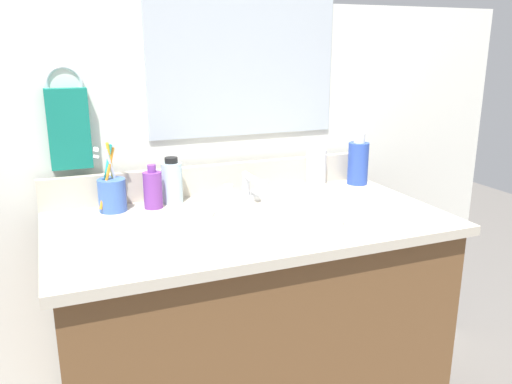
{
  "coord_description": "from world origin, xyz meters",
  "views": [
    {
      "loc": [
        -0.47,
        -1.21,
        1.17
      ],
      "look_at": [
        0.02,
        0.0,
        0.8
      ],
      "focal_mm": 36.44,
      "sensor_mm": 36.0,
      "label": 1
    }
  ],
  "objects_px": {
    "hand_towel": "(69,129)",
    "bottle_cream_purple": "(153,189)",
    "bottle_gel_clear": "(172,182)",
    "bottle_shampoo_blue": "(358,162)",
    "soap_bar": "(314,188)",
    "bottle_lotion_white": "(316,166)",
    "cup_blue_plastic": "(112,193)",
    "faucet": "(247,190)"
  },
  "relations": [
    {
      "from": "faucet",
      "to": "bottle_cream_purple",
      "type": "distance_m",
      "value": 0.28
    },
    {
      "from": "hand_towel",
      "to": "bottle_cream_purple",
      "type": "distance_m",
      "value": 0.28
    },
    {
      "from": "hand_towel",
      "to": "bottle_gel_clear",
      "type": "relative_size",
      "value": 1.64
    },
    {
      "from": "bottle_cream_purple",
      "to": "cup_blue_plastic",
      "type": "distance_m",
      "value": 0.11
    },
    {
      "from": "cup_blue_plastic",
      "to": "soap_bar",
      "type": "height_order",
      "value": "cup_blue_plastic"
    },
    {
      "from": "bottle_gel_clear",
      "to": "cup_blue_plastic",
      "type": "relative_size",
      "value": 0.69
    },
    {
      "from": "bottle_gel_clear",
      "to": "bottle_shampoo_blue",
      "type": "distance_m",
      "value": 0.61
    },
    {
      "from": "bottle_lotion_white",
      "to": "soap_bar",
      "type": "xyz_separation_m",
      "value": [
        -0.04,
        -0.07,
        -0.05
      ]
    },
    {
      "from": "hand_towel",
      "to": "bottle_cream_purple",
      "type": "bearing_deg",
      "value": -26.7
    },
    {
      "from": "bottle_cream_purple",
      "to": "cup_blue_plastic",
      "type": "xyz_separation_m",
      "value": [
        -0.11,
        0.01,
        -0.0
      ]
    },
    {
      "from": "bottle_lotion_white",
      "to": "bottle_shampoo_blue",
      "type": "relative_size",
      "value": 0.85
    },
    {
      "from": "hand_towel",
      "to": "bottle_gel_clear",
      "type": "bearing_deg",
      "value": -15.39
    },
    {
      "from": "bottle_shampoo_blue",
      "to": "bottle_cream_purple",
      "type": "bearing_deg",
      "value": -179.06
    },
    {
      "from": "faucet",
      "to": "cup_blue_plastic",
      "type": "relative_size",
      "value": 0.83
    },
    {
      "from": "bottle_gel_clear",
      "to": "bottle_shampoo_blue",
      "type": "xyz_separation_m",
      "value": [
        0.61,
        -0.02,
        0.01
      ]
    },
    {
      "from": "bottle_lotion_white",
      "to": "cup_blue_plastic",
      "type": "height_order",
      "value": "cup_blue_plastic"
    },
    {
      "from": "bottle_cream_purple",
      "to": "bottle_shampoo_blue",
      "type": "height_order",
      "value": "bottle_shampoo_blue"
    },
    {
      "from": "faucet",
      "to": "bottle_cream_purple",
      "type": "xyz_separation_m",
      "value": [
        -0.27,
        0.02,
        0.03
      ]
    },
    {
      "from": "hand_towel",
      "to": "soap_bar",
      "type": "relative_size",
      "value": 3.44
    },
    {
      "from": "hand_towel",
      "to": "bottle_shampoo_blue",
      "type": "bearing_deg",
      "value": -5.87
    },
    {
      "from": "soap_bar",
      "to": "bottle_cream_purple",
      "type": "bearing_deg",
      "value": 177.78
    },
    {
      "from": "bottle_lotion_white",
      "to": "cup_blue_plastic",
      "type": "distance_m",
      "value": 0.65
    },
    {
      "from": "bottle_cream_purple",
      "to": "bottle_shampoo_blue",
      "type": "distance_m",
      "value": 0.68
    },
    {
      "from": "bottle_gel_clear",
      "to": "bottle_lotion_white",
      "type": "relative_size",
      "value": 0.93
    },
    {
      "from": "bottle_shampoo_blue",
      "to": "soap_bar",
      "type": "bearing_deg",
      "value": -170.24
    },
    {
      "from": "bottle_lotion_white",
      "to": "bottle_shampoo_blue",
      "type": "height_order",
      "value": "bottle_shampoo_blue"
    },
    {
      "from": "bottle_cream_purple",
      "to": "bottle_gel_clear",
      "type": "xyz_separation_m",
      "value": [
        0.06,
        0.03,
        0.01
      ]
    },
    {
      "from": "faucet",
      "to": "bottle_lotion_white",
      "type": "bearing_deg",
      "value": 13.82
    },
    {
      "from": "faucet",
      "to": "soap_bar",
      "type": "height_order",
      "value": "faucet"
    },
    {
      "from": "faucet",
      "to": "hand_towel",
      "type": "bearing_deg",
      "value": 166.04
    },
    {
      "from": "bottle_cream_purple",
      "to": "soap_bar",
      "type": "bearing_deg",
      "value": -2.22
    },
    {
      "from": "hand_towel",
      "to": "soap_bar",
      "type": "distance_m",
      "value": 0.74
    },
    {
      "from": "faucet",
      "to": "bottle_lotion_white",
      "type": "height_order",
      "value": "bottle_lotion_white"
    },
    {
      "from": "cup_blue_plastic",
      "to": "soap_bar",
      "type": "distance_m",
      "value": 0.61
    },
    {
      "from": "bottle_cream_purple",
      "to": "bottle_gel_clear",
      "type": "distance_m",
      "value": 0.07
    },
    {
      "from": "bottle_gel_clear",
      "to": "cup_blue_plastic",
      "type": "height_order",
      "value": "cup_blue_plastic"
    },
    {
      "from": "bottle_gel_clear",
      "to": "hand_towel",
      "type": "bearing_deg",
      "value": 164.61
    },
    {
      "from": "hand_towel",
      "to": "bottle_gel_clear",
      "type": "distance_m",
      "value": 0.31
    },
    {
      "from": "bottle_gel_clear",
      "to": "bottle_cream_purple",
      "type": "bearing_deg",
      "value": -154.99
    },
    {
      "from": "bottle_lotion_white",
      "to": "soap_bar",
      "type": "distance_m",
      "value": 0.09
    },
    {
      "from": "faucet",
      "to": "bottle_gel_clear",
      "type": "relative_size",
      "value": 1.2
    },
    {
      "from": "bottle_cream_purple",
      "to": "soap_bar",
      "type": "height_order",
      "value": "bottle_cream_purple"
    }
  ]
}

